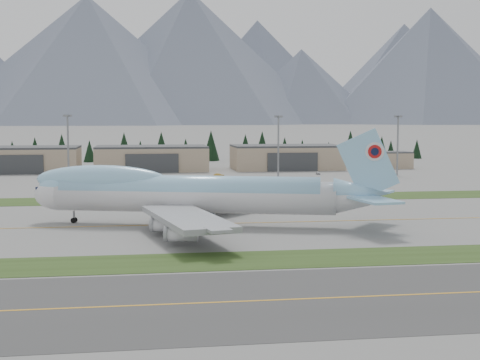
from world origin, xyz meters
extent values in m
plane|color=slate|center=(0.00, 0.00, 0.00)|extent=(7000.00, 7000.00, 0.00)
cube|color=#2C4318|center=(0.00, -38.00, 0.00)|extent=(400.00, 14.00, 0.08)
cube|color=#2C4318|center=(0.00, 45.00, 0.00)|extent=(400.00, 18.00, 0.08)
cube|color=#383838|center=(0.00, -62.00, 0.00)|extent=(400.00, 32.00, 0.04)
cube|color=orange|center=(0.00, 0.00, 0.00)|extent=(400.00, 0.40, 0.02)
cube|color=orange|center=(0.00, -62.00, 0.00)|extent=(400.00, 0.40, 0.02)
cylinder|color=silver|center=(-7.83, -1.37, 6.26)|extent=(60.07, 23.09, 7.01)
cylinder|color=#93CBF0|center=(-8.87, -1.08, 7.55)|extent=(55.77, 21.40, 6.47)
ellipsoid|color=silver|center=(-36.92, 6.80, 6.26)|extent=(12.70, 9.79, 7.01)
ellipsoid|color=#93CBF0|center=(-36.92, 6.80, 7.55)|extent=(10.65, 8.26, 5.95)
ellipsoid|color=#93CBF0|center=(-27.57, 4.17, 9.60)|extent=(30.28, 13.79, 6.47)
cube|color=#0C1433|center=(-40.55, 7.82, 7.66)|extent=(2.99, 3.33, 1.40)
cone|color=silver|center=(26.45, -11.00, 6.26)|extent=(14.32, 10.12, 6.87)
cone|color=#93CBF0|center=(26.45, -11.00, 7.55)|extent=(13.12, 9.23, 6.26)
cube|color=#93CBF0|center=(27.49, -11.29, 13.60)|extent=(12.76, 4.16, 14.89)
cylinder|color=silver|center=(28.85, -11.23, 16.19)|extent=(3.80, 1.26, 3.88)
cylinder|color=red|center=(28.88, -11.12, 16.19)|extent=(2.76, 0.97, 2.81)
cylinder|color=#0C1433|center=(28.91, -11.02, 16.19)|extent=(1.62, 0.65, 1.62)
cube|color=#93CBF0|center=(30.28, -5.35, 6.91)|extent=(12.65, 13.22, 0.50)
cube|color=#93CBF0|center=(26.78, -17.82, 6.91)|extent=(8.31, 12.76, 0.50)
cube|color=gray|center=(-0.94, 15.18, 4.32)|extent=(29.77, 30.49, 1.08)
cube|color=gray|center=(-10.57, -19.10, 4.32)|extent=(16.92, 33.81, 1.08)
cylinder|color=silver|center=(-6.88, 12.37, 2.27)|extent=(6.13, 4.11, 2.70)
cylinder|color=silver|center=(0.92, 20.60, 2.27)|extent=(6.13, 4.11, 2.70)
cylinder|color=silver|center=(-14.18, -13.60, 2.27)|extent=(6.13, 4.11, 2.70)
cylinder|color=silver|center=(-11.80, -24.69, 2.27)|extent=(6.13, 4.11, 2.70)
cylinder|color=gray|center=(-33.80, 5.92, 1.29)|extent=(0.59, 0.59, 2.59)
cylinder|color=gray|center=(-8.51, 2.18, 1.40)|extent=(0.75, 0.75, 2.81)
cylinder|color=gray|center=(-10.26, -4.05, 1.40)|extent=(0.75, 0.75, 2.81)
cylinder|color=gray|center=(-3.32, 0.72, 1.40)|extent=(0.75, 0.75, 2.81)
cylinder|color=gray|center=(-5.07, -5.51, 1.40)|extent=(0.75, 0.75, 2.81)
cylinder|color=black|center=(-33.92, 5.50, 0.59)|extent=(1.24, 0.68, 1.19)
cylinder|color=black|center=(-33.68, 6.34, 0.59)|extent=(1.24, 0.68, 1.19)
cylinder|color=black|center=(-8.51, 2.18, 0.65)|extent=(1.39, 0.87, 1.29)
cylinder|color=black|center=(-10.26, -4.05, 0.65)|extent=(1.39, 0.87, 1.29)
cylinder|color=black|center=(-3.32, 0.72, 0.65)|extent=(1.39, 0.87, 1.29)
cylinder|color=black|center=(-5.07, -5.51, 0.65)|extent=(1.39, 0.87, 1.29)
cube|color=tan|center=(-70.00, 150.00, 5.00)|extent=(48.00, 26.00, 10.00)
cube|color=#35373A|center=(-70.00, 150.00, 10.40)|extent=(48.00, 26.00, 0.80)
cube|color=#35373A|center=(-70.00, 136.70, 4.00)|extent=(22.08, 0.60, 8.00)
cube|color=tan|center=(-15.00, 150.00, 5.00)|extent=(48.00, 26.00, 10.00)
cube|color=#35373A|center=(-15.00, 150.00, 10.40)|extent=(48.00, 26.00, 0.80)
cube|color=#35373A|center=(-15.00, 136.70, 4.00)|extent=(22.08, 0.60, 8.00)
cube|color=tan|center=(45.00, 150.00, 5.00)|extent=(48.00, 26.00, 10.00)
cube|color=#35373A|center=(45.00, 150.00, 10.40)|extent=(48.00, 26.00, 0.80)
cube|color=#35373A|center=(45.00, 136.70, 4.00)|extent=(22.08, 0.60, 8.00)
cube|color=tan|center=(95.00, 148.00, 3.50)|extent=(14.00, 12.00, 7.00)
cube|color=#35373A|center=(95.00, 148.00, 7.30)|extent=(14.00, 12.00, 0.60)
cylinder|color=gray|center=(-45.79, 107.27, 11.68)|extent=(0.70, 0.70, 23.36)
cube|color=gray|center=(-45.79, 107.27, 23.76)|extent=(3.20, 3.20, 0.80)
cylinder|color=gray|center=(32.99, 108.76, 11.54)|extent=(0.70, 0.70, 23.08)
cube|color=gray|center=(32.99, 108.76, 23.48)|extent=(3.20, 3.20, 0.80)
cylinder|color=gray|center=(82.15, 111.47, 11.56)|extent=(0.70, 0.70, 23.13)
cube|color=gray|center=(82.15, 111.47, 23.53)|extent=(3.20, 3.20, 0.80)
imported|color=white|center=(-33.11, 129.16, 0.00)|extent=(1.85, 4.13, 1.38)
imported|color=gold|center=(10.56, 114.39, 0.00)|extent=(4.31, 1.90, 1.38)
imported|color=#A3A3A8|center=(51.81, 119.84, 0.00)|extent=(1.64, 3.69, 1.05)
cone|color=black|center=(-84.76, 209.42, 5.67)|extent=(6.35, 6.35, 11.34)
cone|color=black|center=(-73.47, 209.09, 6.56)|extent=(7.35, 7.35, 13.12)
cone|color=black|center=(-60.49, 212.49, 7.36)|extent=(8.25, 8.25, 14.72)
cone|color=black|center=(-46.30, 210.33, 5.74)|extent=(6.43, 6.43, 11.49)
cone|color=black|center=(-28.59, 212.59, 7.74)|extent=(8.67, 8.67, 15.47)
cone|color=black|center=(-20.15, 210.95, 5.58)|extent=(6.25, 6.25, 11.16)
cone|color=black|center=(-9.14, 211.86, 7.85)|extent=(8.80, 8.80, 15.71)
cone|color=black|center=(3.57, 209.26, 6.07)|extent=(6.80, 6.80, 12.14)
cone|color=black|center=(17.31, 212.26, 8.18)|extent=(9.16, 9.16, 16.35)
cone|color=black|center=(35.54, 209.76, 7.18)|extent=(8.05, 8.05, 14.37)
cone|color=black|center=(45.71, 215.63, 7.90)|extent=(8.84, 8.84, 15.79)
cone|color=black|center=(57.99, 214.33, 6.25)|extent=(7.00, 7.00, 12.49)
cone|color=black|center=(66.38, 208.25, 5.66)|extent=(6.34, 6.34, 11.31)
cone|color=black|center=(81.03, 208.12, 5.02)|extent=(5.62, 5.62, 10.04)
cone|color=black|center=(95.48, 215.17, 8.00)|extent=(8.96, 8.96, 16.01)
cone|color=black|center=(111.42, 209.08, 6.51)|extent=(7.29, 7.29, 13.02)
cone|color=black|center=(117.54, 211.28, 5.27)|extent=(5.90, 5.90, 10.53)
cone|color=black|center=(134.38, 215.18, 5.44)|extent=(6.09, 6.09, 10.88)
cone|color=#4D5466|center=(-200.00, 2173.49, 214.37)|extent=(1003.24, 1003.24, 428.75)
cone|color=white|center=(-200.00, 2173.49, 343.00)|extent=(381.23, 381.23, 171.50)
cone|color=#4D5466|center=(150.00, 2268.60, 235.32)|extent=(1003.75, 1003.75, 470.65)
cone|color=white|center=(150.00, 2268.60, 376.52)|extent=(381.42, 381.42, 188.26)
cone|color=#4D5466|center=(550.00, 2242.56, 134.10)|extent=(591.00, 591.00, 268.20)
cone|color=white|center=(550.00, 2242.56, 214.56)|extent=(224.58, 224.58, 107.28)
cone|color=#4D5466|center=(1000.00, 2156.90, 206.41)|extent=(848.88, 848.88, 412.81)
cone|color=white|center=(1000.00, 2156.90, 330.25)|extent=(322.57, 322.57, 165.13)
cone|color=#4D5466|center=(-200.00, 2900.00, 223.36)|extent=(893.44, 893.44, 446.72)
cone|color=white|center=(-200.00, 2900.00, 348.44)|extent=(357.37, 357.37, 196.56)
cone|color=#4D5466|center=(500.00, 2900.00, 231.21)|extent=(924.84, 924.84, 462.42)
cone|color=white|center=(500.00, 2900.00, 360.69)|extent=(369.94, 369.94, 203.47)
cone|color=#4D5466|center=(1200.00, 2900.00, 230.06)|extent=(920.25, 920.25, 460.13)
cone|color=white|center=(1200.00, 2900.00, 358.90)|extent=(368.10, 368.10, 202.46)
camera|label=1|loc=(-18.31, -143.61, 23.21)|focal=50.00mm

